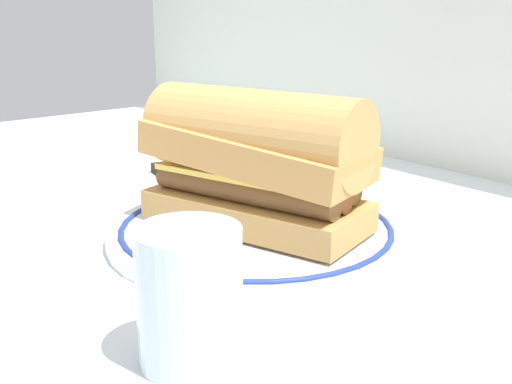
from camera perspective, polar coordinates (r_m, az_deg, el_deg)
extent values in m
plane|color=silver|center=(0.57, -2.28, -4.49)|extent=(1.50, 1.50, 0.00)
cylinder|color=white|center=(0.57, 0.00, -3.73)|extent=(0.27, 0.27, 0.01)
torus|color=navy|center=(0.57, 0.00, -3.17)|extent=(0.25, 0.25, 0.01)
cube|color=tan|center=(0.57, 0.00, -1.65)|extent=(0.22, 0.14, 0.03)
cylinder|color=brown|center=(0.54, -1.43, 0.15)|extent=(0.18, 0.07, 0.02)
cylinder|color=brown|center=(0.56, 0.00, 0.73)|extent=(0.18, 0.07, 0.02)
cylinder|color=brown|center=(0.58, 1.34, 1.27)|extent=(0.18, 0.07, 0.02)
cube|color=#EFC64C|center=(0.56, 0.00, 2.11)|extent=(0.18, 0.13, 0.01)
cube|color=tan|center=(0.55, 0.00, 3.87)|extent=(0.22, 0.14, 0.05)
cylinder|color=tan|center=(0.55, 0.00, 5.40)|extent=(0.21, 0.13, 0.08)
cylinder|color=silver|center=(0.37, -6.10, -9.52)|extent=(0.06, 0.06, 0.09)
cylinder|color=gold|center=(0.38, -6.00, -12.45)|extent=(0.06, 0.06, 0.04)
cube|color=silver|center=(0.73, -6.70, 0.30)|extent=(0.09, 0.04, 0.01)
cube|color=black|center=(0.79, -8.51, 1.89)|extent=(0.06, 0.03, 0.01)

